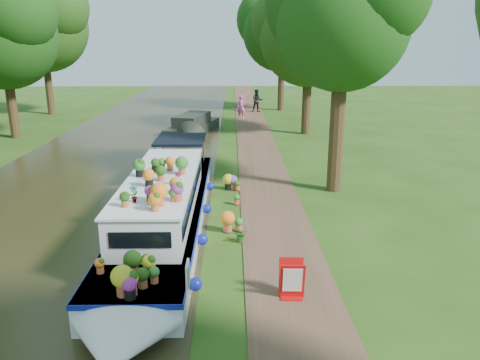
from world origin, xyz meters
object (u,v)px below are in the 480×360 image
sandwich_board (292,281)px  pedestrian_dark (257,101)px  second_boat (192,126)px  pedestrian_pink (241,107)px  plant_boat (163,209)px

sandwich_board → pedestrian_dark: 29.93m
second_boat → sandwich_board: size_ratio=7.71×
second_boat → pedestrian_pink: pedestrian_pink is taller
second_boat → pedestrian_dark: pedestrian_dark is taller
pedestrian_pink → pedestrian_dark: bearing=77.7°
second_boat → pedestrian_dark: (4.65, 9.75, 0.45)m
second_boat → sandwich_board: (3.89, -20.16, -0.08)m
pedestrian_dark → pedestrian_pink: bearing=-115.5°
second_boat → pedestrian_dark: size_ratio=3.68×
pedestrian_pink → pedestrian_dark: (1.40, 3.77, 0.04)m
second_boat → plant_boat: bearing=-73.2°
plant_boat → pedestrian_dark: bearing=81.0°
plant_boat → sandwich_board: plant_boat is taller
second_boat → sandwich_board: 20.53m
plant_boat → pedestrian_pink: bearing=83.0°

